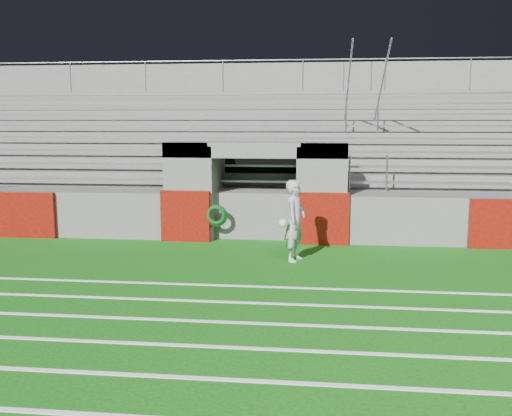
# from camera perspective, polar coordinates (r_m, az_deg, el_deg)

# --- Properties ---
(ground) EXTENTS (90.00, 90.00, 0.00)m
(ground) POSITION_cam_1_polar(r_m,az_deg,el_deg) (12.06, -1.92, -6.45)
(ground) COLOR #0F510D
(ground) RESTS_ON ground
(field_markings) EXTENTS (28.00, 8.09, 0.01)m
(field_markings) POSITION_cam_1_polar(r_m,az_deg,el_deg) (7.43, -7.77, -16.41)
(field_markings) COLOR white
(field_markings) RESTS_ON ground
(stadium_structure) EXTENTS (26.00, 8.48, 5.42)m
(stadium_structure) POSITION_cam_1_polar(r_m,az_deg,el_deg) (19.63, 1.45, 3.85)
(stadium_structure) COLOR #585653
(stadium_structure) RESTS_ON ground
(goalkeeper_with_ball) EXTENTS (0.66, 0.79, 1.85)m
(goalkeeper_with_ball) POSITION_cam_1_polar(r_m,az_deg,el_deg) (12.89, 3.92, -1.27)
(goalkeeper_with_ball) COLOR #A1A7AA
(goalkeeper_with_ball) RESTS_ON ground
(hose_coil) EXTENTS (0.59, 0.15, 0.59)m
(hose_coil) POSITION_cam_1_polar(r_m,az_deg,el_deg) (14.89, -4.00, -0.74)
(hose_coil) COLOR #0B390E
(hose_coil) RESTS_ON ground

